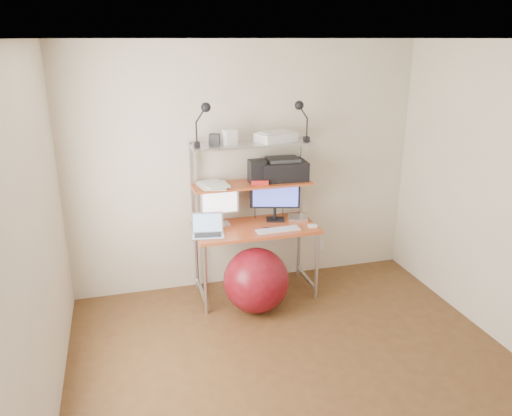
{
  "coord_description": "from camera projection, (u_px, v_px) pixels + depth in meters",
  "views": [
    {
      "loc": [
        -1.23,
        -2.99,
        2.51
      ],
      "look_at": [
        -0.08,
        1.15,
        1.04
      ],
      "focal_mm": 35.0,
      "sensor_mm": 36.0,
      "label": 1
    }
  ],
  "objects": [
    {
      "name": "nas_cube",
      "position": [
        257.0,
        171.0,
        4.88
      ],
      "size": [
        0.16,
        0.16,
        0.23
      ],
      "primitive_type": "cube",
      "rotation": [
        0.0,
        0.0,
        -0.01
      ],
      "color": "black",
      "rests_on": "mid_shelf"
    },
    {
      "name": "computer_desk",
      "position": [
        254.0,
        204.0,
        4.91
      ],
      "size": [
        1.2,
        0.6,
        1.57
      ],
      "color": "#BD5624",
      "rests_on": "ground"
    },
    {
      "name": "clip_lamp_left",
      "position": [
        204.0,
        115.0,
        4.5
      ],
      "size": [
        0.16,
        0.09,
        0.41
      ],
      "color": "black",
      "rests_on": "top_shelf"
    },
    {
      "name": "mouse",
      "position": [
        312.0,
        226.0,
        4.91
      ],
      "size": [
        0.09,
        0.06,
        0.02
      ],
      "primitive_type": "cube",
      "rotation": [
        0.0,
        0.0,
        -0.16
      ],
      "color": "silver",
      "rests_on": "desktop"
    },
    {
      "name": "laptop",
      "position": [
        208.0,
        231.0,
        4.7
      ],
      "size": [
        0.33,
        0.28,
        0.26
      ],
      "rotation": [
        0.0,
        0.0,
        -0.16
      ],
      "color": "silver",
      "rests_on": "desktop"
    },
    {
      "name": "monitor_black",
      "position": [
        275.0,
        196.0,
        5.03
      ],
      "size": [
        0.5,
        0.2,
        0.51
      ],
      "rotation": [
        0.0,
        0.0,
        -0.28
      ],
      "color": "black",
      "rests_on": "desktop"
    },
    {
      "name": "red_box",
      "position": [
        260.0,
        182.0,
        4.86
      ],
      "size": [
        0.19,
        0.16,
        0.05
      ],
      "primitive_type": "cube",
      "rotation": [
        0.0,
        0.0,
        -0.3
      ],
      "color": "#B01E1C",
      "rests_on": "mid_shelf"
    },
    {
      "name": "clip_lamp_right",
      "position": [
        301.0,
        112.0,
        4.72
      ],
      "size": [
        0.16,
        0.09,
        0.4
      ],
      "color": "black",
      "rests_on": "top_shelf"
    },
    {
      "name": "printer",
      "position": [
        283.0,
        169.0,
        5.0
      ],
      "size": [
        0.48,
        0.34,
        0.22
      ],
      "rotation": [
        0.0,
        0.0,
        -0.05
      ],
      "color": "black",
      "rests_on": "mid_shelf"
    },
    {
      "name": "monitor_silver",
      "position": [
        220.0,
        203.0,
        4.91
      ],
      "size": [
        0.38,
        0.14,
        0.43
      ],
      "rotation": [
        0.0,
        0.0,
        0.04
      ],
      "color": "silver",
      "rests_on": "desktop"
    },
    {
      "name": "box_grey",
      "position": [
        215.0,
        139.0,
        4.7
      ],
      "size": [
        0.12,
        0.12,
        0.1
      ],
      "primitive_type": "cube",
      "rotation": [
        0.0,
        0.0,
        -0.34
      ],
      "color": "#2B2B2D",
      "rests_on": "top_shelf"
    },
    {
      "name": "box_white",
      "position": [
        230.0,
        137.0,
        4.69
      ],
      "size": [
        0.14,
        0.13,
        0.14
      ],
      "primitive_type": "cube",
      "rotation": [
        0.0,
        0.0,
        0.28
      ],
      "color": "silver",
      "rests_on": "top_shelf"
    },
    {
      "name": "scanner",
      "position": [
        276.0,
        137.0,
        4.83
      ],
      "size": [
        0.42,
        0.34,
        0.1
      ],
      "rotation": [
        0.0,
        0.0,
        0.32
      ],
      "color": "silver",
      "rests_on": "top_shelf"
    },
    {
      "name": "paper_stack",
      "position": [
        214.0,
        185.0,
        4.8
      ],
      "size": [
        0.31,
        0.41,
        0.02
      ],
      "color": "white",
      "rests_on": "mid_shelf"
    },
    {
      "name": "keyboard",
      "position": [
        278.0,
        230.0,
        4.82
      ],
      "size": [
        0.43,
        0.14,
        0.01
      ],
      "primitive_type": "cube",
      "rotation": [
        0.0,
        0.0,
        0.04
      ],
      "color": "silver",
      "rests_on": "desktop"
    },
    {
      "name": "mac_mini",
      "position": [
        298.0,
        218.0,
        5.1
      ],
      "size": [
        0.24,
        0.24,
        0.04
      ],
      "primitive_type": "cube",
      "rotation": [
        0.0,
        0.0,
        -0.28
      ],
      "color": "silver",
      "rests_on": "desktop"
    },
    {
      "name": "wall_outlet",
      "position": [
        320.0,
        245.0,
        5.59
      ],
      "size": [
        0.08,
        0.01,
        0.12
      ],
      "primitive_type": "cube",
      "color": "silver",
      "rests_on": "room"
    },
    {
      "name": "exercise_ball",
      "position": [
        256.0,
        280.0,
        4.75
      ],
      "size": [
        0.63,
        0.63,
        0.63
      ],
      "primitive_type": "sphere",
      "color": "maroon",
      "rests_on": "floor"
    },
    {
      "name": "room",
      "position": [
        311.0,
        230.0,
        3.44
      ],
      "size": [
        3.6,
        3.6,
        3.6
      ],
      "color": "brown",
      "rests_on": "ground"
    },
    {
      "name": "phone",
      "position": [
        267.0,
        230.0,
        4.81
      ],
      "size": [
        0.1,
        0.15,
        0.01
      ],
      "primitive_type": "cube",
      "rotation": [
        0.0,
        0.0,
        -0.25
      ],
      "color": "black",
      "rests_on": "desktop"
    }
  ]
}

